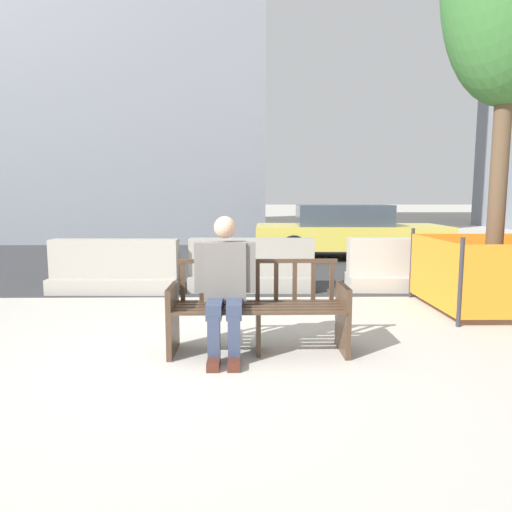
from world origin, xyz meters
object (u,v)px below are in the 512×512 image
(jersey_barrier_centre, at_px, (252,269))
(jersey_barrier_right, at_px, (410,269))
(jersey_barrier_left, at_px, (115,271))
(street_bench, at_px, (258,312))
(seated_person, at_px, (225,283))
(construction_fence, at_px, (492,271))
(car_taxi_near, at_px, (347,231))

(jersey_barrier_centre, distance_m, jersey_barrier_right, 2.57)
(jersey_barrier_left, bearing_deg, jersey_barrier_centre, 3.41)
(jersey_barrier_centre, bearing_deg, street_bench, -89.05)
(seated_person, xyz_separation_m, construction_fence, (3.45, 1.68, -0.17))
(street_bench, xyz_separation_m, jersey_barrier_centre, (-0.05, 3.01, -0.06))
(seated_person, xyz_separation_m, jersey_barrier_right, (2.83, 3.04, -0.35))
(street_bench, relative_size, jersey_barrier_left, 0.84)
(jersey_barrier_centre, relative_size, car_taxi_near, 0.43)
(street_bench, height_order, jersey_barrier_centre, street_bench)
(jersey_barrier_centre, bearing_deg, construction_fence, -23.56)
(jersey_barrier_left, distance_m, car_taxi_near, 6.12)
(street_bench, height_order, seated_person, seated_person)
(seated_person, xyz_separation_m, jersey_barrier_centre, (0.26, 3.07, -0.35))
(jersey_barrier_centre, xyz_separation_m, jersey_barrier_left, (-2.16, -0.13, 0.00))
(street_bench, height_order, construction_fence, construction_fence)
(jersey_barrier_left, distance_m, construction_fence, 5.50)
(seated_person, bearing_deg, jersey_barrier_centre, 85.08)
(construction_fence, bearing_deg, street_bench, -152.72)
(street_bench, xyz_separation_m, seated_person, (-0.31, -0.06, 0.29))
(car_taxi_near, bearing_deg, street_bench, -108.63)
(car_taxi_near, bearing_deg, jersey_barrier_right, -87.46)
(street_bench, relative_size, seated_person, 1.29)
(street_bench, height_order, jersey_barrier_left, street_bench)
(jersey_barrier_centre, relative_size, construction_fence, 1.23)
(street_bench, relative_size, jersey_barrier_right, 0.84)
(jersey_barrier_right, bearing_deg, jersey_barrier_centre, 179.35)
(jersey_barrier_centre, bearing_deg, car_taxi_near, 58.75)
(jersey_barrier_left, xyz_separation_m, construction_fence, (5.35, -1.26, 0.18))
(street_bench, height_order, jersey_barrier_right, street_bench)
(jersey_barrier_right, bearing_deg, construction_fence, -65.56)
(jersey_barrier_centre, distance_m, car_taxi_near, 4.62)
(car_taxi_near, bearing_deg, seated_person, -110.75)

